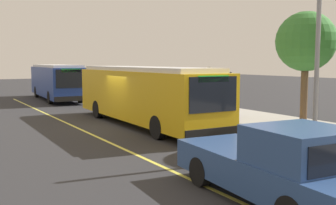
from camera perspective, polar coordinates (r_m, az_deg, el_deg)
name	(u,v)px	position (r m, az deg, el deg)	size (l,w,h in m)	color
ground_plane	(122,125)	(20.34, -6.65, -3.25)	(120.00, 120.00, 0.00)	#2B2B2D
sidewalk_curb	(216,116)	(23.38, 6.92, -1.88)	(44.00, 6.40, 0.15)	#A8A399
lane_stripe_center	(79,129)	(19.56, -12.56, -3.70)	(36.00, 0.14, 0.01)	#E0D64C
transit_bus_main	(144,93)	(20.14, -3.52, 1.33)	(12.02, 2.77, 2.95)	gold
transit_bus_second	(57,81)	(34.80, -15.67, 3.02)	(10.74, 3.24, 2.95)	navy
pickup_truck	(277,166)	(9.41, 15.39, -8.81)	(5.53, 2.39, 1.85)	#2D4C84
bus_shelter	(205,84)	(23.67, 5.35, 2.71)	(2.90, 1.60, 2.48)	#333338
waiting_bench	(203,105)	(23.76, 5.06, -0.38)	(1.60, 0.48, 0.95)	brown
route_sign_post	(209,87)	(20.18, 5.90, 2.28)	(0.44, 0.08, 2.80)	#333338
pedestrian_commuter	(174,95)	(25.21, 0.87, 1.10)	(0.24, 0.40, 1.69)	#282D47
street_tree_upstreet	(306,42)	(21.32, 19.13, 8.17)	(3.00, 3.00, 5.57)	brown
utility_pole	(317,57)	(14.73, 20.58, 6.05)	(0.16, 0.16, 6.40)	gray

